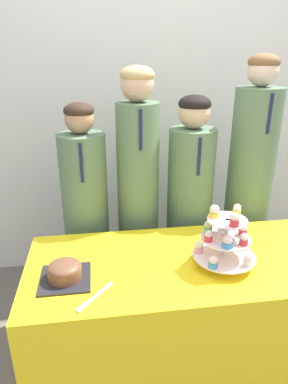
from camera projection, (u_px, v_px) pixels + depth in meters
wall_back at (151, 98)px, 2.54m from camera, size 9.00×0.06×2.70m
table at (186, 317)px, 1.81m from camera, size 1.58×0.68×0.72m
round_cake at (65, 271)px, 1.51m from camera, size 0.22×0.22×0.09m
cake_knife at (90, 301)px, 1.39m from camera, size 0.16×0.18×0.01m
cupcake_stand at (225, 238)px, 1.59m from camera, size 0.30×0.30×0.30m
student_0 at (87, 224)px, 2.13m from camera, size 0.27×0.28×1.41m
student_1 at (138, 204)px, 2.13m from camera, size 0.25×0.26×1.60m
student_2 at (189, 215)px, 2.21m from camera, size 0.28×0.29×1.44m
student_3 at (248, 197)px, 2.22m from camera, size 0.28×0.29×1.66m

